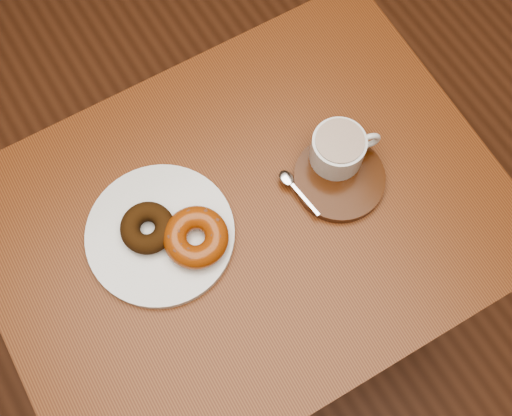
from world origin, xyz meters
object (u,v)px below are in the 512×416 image
cafe_table (247,241)px  saucer (339,179)px  coffee_cup (339,149)px  donut_plate (160,234)px

cafe_table → saucer: saucer is taller
saucer → cafe_table: bearing=171.1°
cafe_table → coffee_cup: 0.26m
saucer → coffee_cup: (0.02, 0.03, 0.04)m
cafe_table → donut_plate: donut_plate is taller
cafe_table → saucer: bearing=-6.7°
coffee_cup → donut_plate: bearing=-170.5°
donut_plate → saucer: bearing=-13.7°
donut_plate → coffee_cup: bearing=-7.2°
saucer → coffee_cup: coffee_cup is taller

